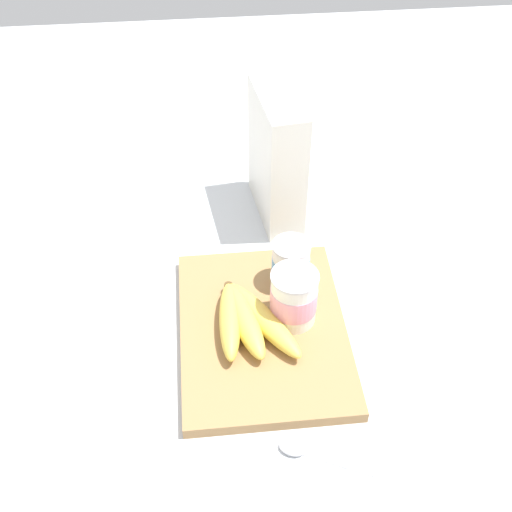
# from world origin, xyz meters

# --- Properties ---
(ground_plane) EXTENTS (2.40, 2.40, 0.00)m
(ground_plane) POSITION_xyz_m (0.00, 0.00, 0.00)
(ground_plane) COLOR silver
(cutting_board) EXTENTS (0.34, 0.26, 0.02)m
(cutting_board) POSITION_xyz_m (0.00, 0.00, 0.01)
(cutting_board) COLOR #A37A4C
(cutting_board) RESTS_ON ground_plane
(cereal_box) EXTENTS (0.18, 0.09, 0.24)m
(cereal_box) POSITION_xyz_m (-0.30, 0.06, 0.12)
(cereal_box) COLOR white
(cereal_box) RESTS_ON ground_plane
(yogurt_cup_front) EXTENTS (0.06, 0.06, 0.08)m
(yogurt_cup_front) POSITION_xyz_m (-0.09, 0.06, 0.06)
(yogurt_cup_front) COLOR white
(yogurt_cup_front) RESTS_ON cutting_board
(yogurt_cup_back) EXTENTS (0.07, 0.07, 0.09)m
(yogurt_cup_back) POSITION_xyz_m (-0.01, 0.05, 0.07)
(yogurt_cup_back) COLOR white
(yogurt_cup_back) RESTS_ON cutting_board
(banana_bunch) EXTENTS (0.18, 0.13, 0.04)m
(banana_bunch) POSITION_xyz_m (-0.00, -0.03, 0.04)
(banana_bunch) COLOR #EECF4E
(banana_bunch) RESTS_ON cutting_board
(spoon) EXTENTS (0.07, 0.13, 0.01)m
(spoon) POSITION_xyz_m (0.21, 0.04, 0.01)
(spoon) COLOR silver
(spoon) RESTS_ON ground_plane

